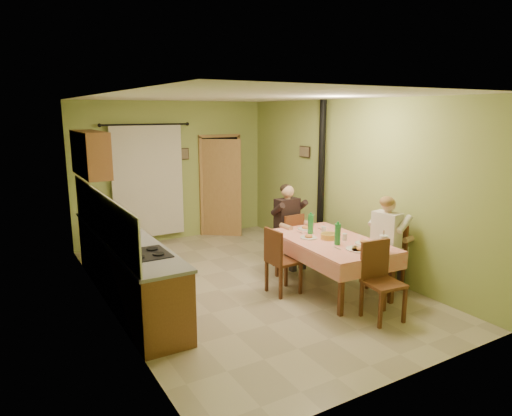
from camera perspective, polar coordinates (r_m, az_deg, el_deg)
floor at (r=7.10m, az=-1.35°, el=-9.48°), size 4.00×6.00×0.01m
room_shell at (r=6.65m, az=-1.42°, el=5.27°), size 4.04×6.04×2.82m
kitchen_run at (r=6.69m, az=-16.05°, el=-6.92°), size 0.64×3.64×1.56m
upper_cabinets at (r=7.63m, az=-20.03°, el=6.40°), size 0.35×1.40×0.70m
curtain at (r=9.17m, az=-13.34°, el=3.30°), size 1.70×0.07×2.22m
doorway at (r=9.72m, az=-4.41°, el=2.81°), size 0.96×0.56×2.15m
dining_table at (r=6.88m, az=9.29°, el=-6.98°), size 1.24×1.96×0.76m
tableware at (r=6.68m, az=10.15°, el=-3.59°), size 0.75×1.67×0.33m
chair_far at (r=7.76m, az=4.03°, el=-5.35°), size 0.40×0.40×0.94m
chair_near at (r=6.09m, az=15.48°, el=-10.71°), size 0.48×0.48×0.99m
chair_right at (r=7.07m, az=15.92°, el=-7.53°), size 0.48×0.48×0.98m
chair_left at (r=6.69m, az=3.35°, el=-8.20°), size 0.43×0.43×0.97m
man_far at (r=7.61m, az=4.04°, el=-1.09°), size 0.59×0.47×1.39m
man_right at (r=6.89m, az=16.13°, el=-2.93°), size 0.51×0.62×1.39m
stove_flue at (r=8.32m, az=8.06°, el=0.98°), size 0.24×0.24×2.80m
picture_back at (r=9.44m, az=-8.95°, el=6.70°), size 0.19×0.03×0.23m
picture_right at (r=8.72m, az=6.12°, el=7.01°), size 0.03×0.31×0.21m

